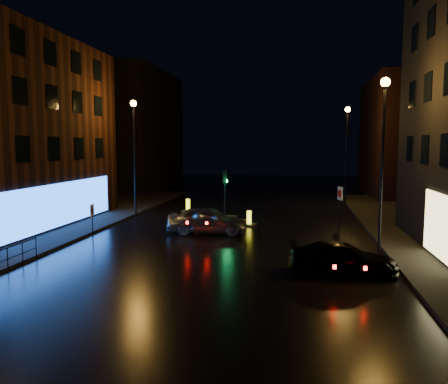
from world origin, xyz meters
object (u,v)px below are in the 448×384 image
Objects in this scene: road_sign_left at (92,214)px; bollard_far at (188,209)px; bollard_near at (249,222)px; road_sign_right at (340,197)px; silver_hatchback at (208,220)px; dark_sedan at (343,258)px; traffic_signal at (225,212)px.

bollard_far is at bearing 71.00° from road_sign_left.
bollard_near is 6.04m from road_sign_right.
silver_hatchback is at bearing 21.01° from road_sign_left.
dark_sedan reaches higher than bollard_near.
silver_hatchback is at bearing -59.84° from bollard_far.
traffic_signal is at bearing 27.56° from dark_sedan.
dark_sedan is 1.70× the size of road_sign_right.
bollard_far reaches higher than bollard_near.
traffic_signal reaches higher than dark_sedan.
bollard_far is at bearing 146.97° from bollard_near.
traffic_signal is at bearing -5.34° from silver_hatchback.
bollard_far is 0.48× the size of road_sign_right.
traffic_signal is 4.75m from bollard_far.
dark_sedan is at bearing -47.47° from bollard_far.
road_sign_right is at bearing -13.98° from bollard_far.
bollard_near is at bearing -38.40° from silver_hatchback.
bollard_near is 1.00× the size of bollard_far.
traffic_signal is 2.85× the size of bollard_far.
dark_sedan is 3.57× the size of bollard_far.
dark_sedan reaches higher than bollard_far.
traffic_signal is 13.89m from dark_sedan.
bollard_far is at bearing -43.40° from road_sign_right.
bollard_near is (1.94, -2.06, -0.29)m from traffic_signal.
dark_sedan is at bearing -23.95° from road_sign_left.
traffic_signal is 10.10m from road_sign_left.
silver_hatchback is at bearing -91.96° from traffic_signal.
bollard_far is (-3.32, 8.28, -0.59)m from silver_hatchback.
road_sign_right is at bearing 17.80° from bollard_near.
road_sign_right reaches higher than bollard_far.
road_sign_right is (0.81, 10.68, 1.28)m from dark_sedan.
traffic_signal reaches higher than road_sign_left.
road_sign_right is (5.76, 0.68, 1.70)m from bollard_near.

